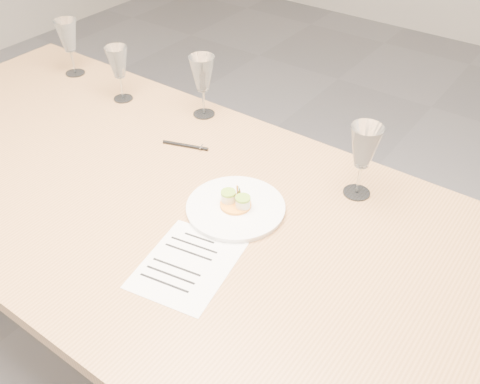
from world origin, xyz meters
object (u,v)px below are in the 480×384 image
Objects in this scene: wine_glass_3 at (364,148)px; wine_glass_0 at (68,37)px; dining_table at (186,225)px; wine_glass_2 at (202,75)px; ballpoint_pen at (186,145)px; wine_glass_1 at (118,63)px; recipe_sheet at (187,265)px; dinner_plate at (236,207)px.

wine_glass_0 is at bearing 178.27° from wine_glass_3.
wine_glass_2 is (-0.27, 0.42, 0.22)m from dining_table.
dining_table is 0.53m from wine_glass_3.
ballpoint_pen is 0.42m from wine_glass_1.
ballpoint_pen is at bearing 120.57° from recipe_sheet.
wine_glass_0 is 0.98× the size of wine_glass_3.
dinner_plate is 1.23× the size of wine_glass_3.
dining_table is 0.70m from wine_glass_1.
wine_glass_2 is (-0.39, 0.35, 0.14)m from dinner_plate.
wine_glass_3 is (0.23, 0.26, 0.14)m from dinner_plate.
wine_glass_0 is at bearing -175.24° from wine_glass_2.
wine_glass_3 reaches higher than dining_table.
ballpoint_pen is 0.72m from wine_glass_0.
ballpoint_pen is at bearing -15.26° from wine_glass_1.
dining_table is 11.25× the size of wine_glass_0.
wine_glass_0 is at bearing 142.31° from recipe_sheet.
ballpoint_pen is at bearing 153.40° from dinner_plate.
wine_glass_3 reaches higher than wine_glass_2.
recipe_sheet is at bearing -54.19° from wine_glass_2.
dining_table is at bearing -29.87° from wine_glass_1.
dining_table is 0.54m from wine_glass_2.
ballpoint_pen is 0.69× the size of wine_glass_2.
wine_glass_0 is (-1.03, 0.53, 0.15)m from recipe_sheet.
wine_glass_1 reaches higher than dinner_plate.
wine_glass_3 is at bearing -0.13° from wine_glass_1.
ballpoint_pen reaches higher than recipe_sheet.
wine_glass_0 is at bearing 157.38° from dining_table.
wine_glass_3 is at bearing 42.92° from dining_table.
recipe_sheet is 1.36× the size of wine_glass_3.
dinner_plate is at bearing -16.52° from wine_glass_0.
wine_glass_3 reaches higher than wine_glass_0.
ballpoint_pen is 0.74× the size of wine_glass_1.
dinner_plate is at bearing 85.93° from recipe_sheet.
wine_glass_3 reaches higher than ballpoint_pen.
wine_glass_2 is at bearing 15.68° from wine_glass_1.
wine_glass_0 is (-0.88, 0.37, 0.22)m from dining_table.
recipe_sheet is 1.38× the size of wine_glass_0.
dinner_plate is 0.76m from wine_glass_1.
wine_glass_2 reaches higher than dining_table.
wine_glass_3 is (0.54, 0.10, 0.15)m from ballpoint_pen.
wine_glass_2 is at bearing 122.89° from dining_table.
wine_glass_2 is at bearing 4.76° from wine_glass_0.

